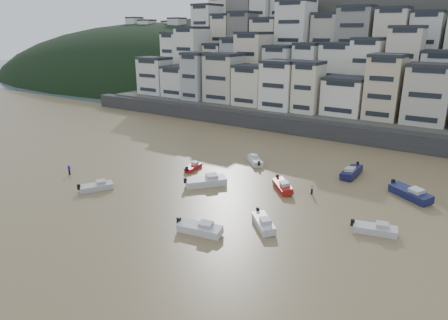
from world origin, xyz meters
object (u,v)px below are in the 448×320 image
Objects in this scene: boat_d at (375,228)px; boat_f at (193,166)px; boat_e at (283,185)px; boat_h at (255,159)px; boat_a at (200,227)px; boat_g at (411,192)px; boat_c at (206,180)px; boat_j at (96,186)px; person_pink at (312,188)px; person_blue at (69,170)px; boat_i at (352,171)px; boat_b at (264,221)px.

boat_f is (-31.01, 5.92, -0.14)m from boat_d.
boat_e is 16.43m from boat_f.
boat_e is 1.03× the size of boat_h.
boat_d is at bearing -107.15° from boat_f.
boat_g is (18.35, 24.37, 0.14)m from boat_a.
boat_c reaches higher than boat_e.
boat_a is at bearing -106.70° from boat_c.
boat_j is at bearing 169.85° from boat_c.
boat_c reaches higher than boat_j.
boat_g is at bearing -30.08° from boat_j.
boat_f is at bearing 155.67° from boat_d.
boat_j is 2.94× the size of person_pink.
boat_g is at bearing 23.06° from person_blue.
person_pink is (35.81, 14.10, 0.00)m from person_blue.
boat_c is at bearing -20.18° from boat_j.
boat_e is 3.27× the size of person_pink.
person_blue and person_pink have the same top height.
boat_i is at bearing 107.33° from boat_e.
boat_j reaches higher than boat_f.
boat_e is (-3.14, 11.74, 0.02)m from boat_b.
boat_c is at bearing -44.91° from boat_i.
boat_f is at bearing 96.87° from boat_h.
boat_c is 24.96m from boat_d.
person_blue is (-47.78, -20.34, -0.07)m from boat_g.
boat_j is at bearing -116.44° from boat_g.
boat_c is 1.02× the size of boat_i.
boat_i reaches higher than boat_d.
boat_g is 1.05× the size of boat_i.
boat_c is at bearing 163.70° from boat_d.
boat_h is 16.26m from boat_i.
boat_a is at bearing -15.97° from boat_i.
boat_e is at bearing -166.90° from person_pink.
boat_h is at bearing 150.97° from person_pink.
boat_d is 1.24× the size of boat_f.
boat_b is 23.74m from boat_h.
boat_e is (10.35, 4.80, -0.14)m from boat_c.
boat_i is (6.62, 11.52, 0.11)m from boat_e.
boat_c is at bearing -158.33° from person_pink.
person_blue is at bearing -56.00° from boat_i.
boat_h is (-23.93, 14.46, 0.03)m from boat_d.
boat_j is at bearing 106.96° from boat_h.
boat_g is 1.34× the size of boat_j.
boat_i reaches higher than person_blue.
boat_c reaches higher than person_blue.
boat_b is 22.95m from boat_g.
boat_g reaches higher than person_pink.
boat_c reaches higher than boat_a.
person_blue reaches higher than boat_j.
boat_a is 17.31m from boat_e.
boat_f is at bearing 92.29° from boat_c.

